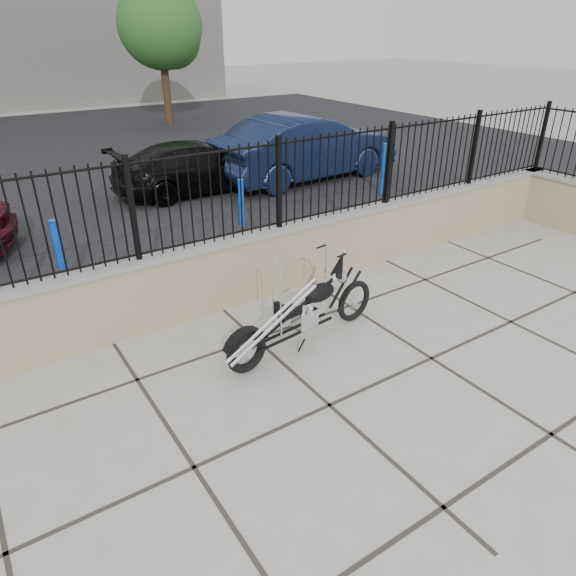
# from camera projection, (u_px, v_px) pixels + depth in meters

# --- Properties ---
(ground_plane) EXTENTS (90.00, 90.00, 0.00)m
(ground_plane) POSITION_uv_depth(u_px,v_px,m) (330.00, 405.00, 5.24)
(ground_plane) COLOR #99968E
(ground_plane) RESTS_ON ground
(parking_lot) EXTENTS (30.00, 30.00, 0.00)m
(parking_lot) POSITION_uv_depth(u_px,v_px,m) (59.00, 163.00, 14.51)
(parking_lot) COLOR black
(parking_lot) RESTS_ON ground
(retaining_wall) EXTENTS (14.00, 0.36, 0.96)m
(retaining_wall) POSITION_uv_depth(u_px,v_px,m) (217.00, 275.00, 6.88)
(retaining_wall) COLOR gray
(retaining_wall) RESTS_ON ground_plane
(iron_fence) EXTENTS (14.00, 0.08, 1.20)m
(iron_fence) POSITION_uv_depth(u_px,v_px,m) (211.00, 197.00, 6.38)
(iron_fence) COLOR black
(iron_fence) RESTS_ON retaining_wall
(chopper_motorcycle) EXTENTS (2.19, 0.64, 1.29)m
(chopper_motorcycle) POSITION_uv_depth(u_px,v_px,m) (302.00, 298.00, 5.94)
(chopper_motorcycle) COLOR black
(chopper_motorcycle) RESTS_ON ground_plane
(car_black) EXTENTS (3.93, 1.62, 1.14)m
(car_black) POSITION_uv_depth(u_px,v_px,m) (198.00, 167.00, 11.80)
(car_black) COLOR black
(car_black) RESTS_ON parking_lot
(car_blue) EXTENTS (4.85, 1.95, 1.57)m
(car_blue) POSITION_uv_depth(u_px,v_px,m) (306.00, 147.00, 12.64)
(car_blue) COLOR #0F1937
(car_blue) RESTS_ON parking_lot
(bollard_a) EXTENTS (0.16, 0.16, 1.07)m
(bollard_a) POSITION_uv_depth(u_px,v_px,m) (60.00, 256.00, 7.31)
(bollard_a) COLOR #0B5CAC
(bollard_a) RESTS_ON ground_plane
(bollard_b) EXTENTS (0.12, 0.12, 0.90)m
(bollard_b) POSITION_uv_depth(u_px,v_px,m) (241.00, 203.00, 9.78)
(bollard_b) COLOR #0D16C8
(bollard_b) RESTS_ON ground_plane
(bollard_c) EXTENTS (0.17, 0.17, 1.13)m
(bollard_c) POSITION_uv_depth(u_px,v_px,m) (384.00, 169.00, 11.60)
(bollard_c) COLOR blue
(bollard_c) RESTS_ON ground_plane
(tree_right) EXTENTS (3.05, 3.05, 5.15)m
(tree_right) POSITION_uv_depth(u_px,v_px,m) (159.00, 21.00, 18.54)
(tree_right) COLOR #382619
(tree_right) RESTS_ON ground_plane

